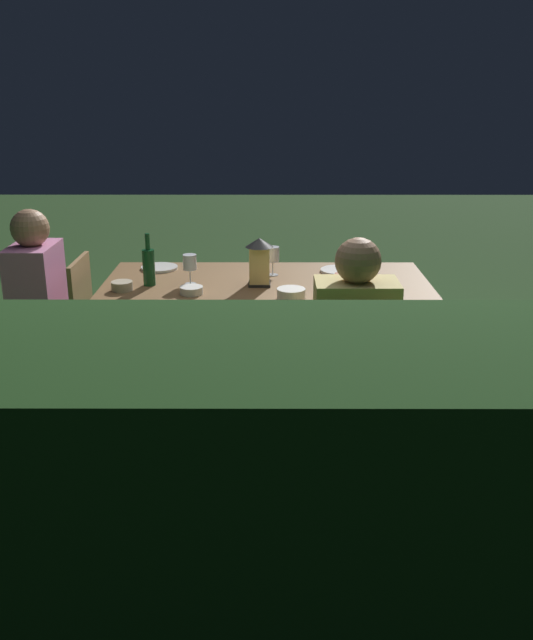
# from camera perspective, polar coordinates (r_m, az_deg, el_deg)

# --- Properties ---
(ground_plane) EXTENTS (16.00, 16.00, 0.00)m
(ground_plane) POSITION_cam_1_polar(r_m,az_deg,el_deg) (4.17, -0.00, -6.69)
(ground_plane) COLOR #26471E
(dining_table) EXTENTS (1.83, 0.94, 0.73)m
(dining_table) POSITION_cam_1_polar(r_m,az_deg,el_deg) (3.93, -0.00, 2.32)
(dining_table) COLOR brown
(dining_table) RESTS_ON ground
(chair_head_far) EXTENTS (0.40, 0.42, 0.87)m
(chair_head_far) POSITION_cam_1_polar(r_m,az_deg,el_deg) (4.16, -16.26, -0.36)
(chair_head_far) COLOR #937047
(chair_head_far) RESTS_ON ground
(person_in_pink) EXTENTS (0.48, 0.38, 1.15)m
(person_in_pink) POSITION_cam_1_polar(r_m,az_deg,el_deg) (4.17, -19.03, 1.62)
(person_in_pink) COLOR #C675A3
(person_in_pink) RESTS_ON ground
(chair_side_right_a) EXTENTS (0.42, 0.40, 0.87)m
(chair_side_right_a) POSITION_cam_1_polar(r_m,az_deg,el_deg) (3.21, 7.36, -5.47)
(chair_side_right_a) COLOR #937047
(chair_side_right_a) RESTS_ON ground
(person_in_mustard) EXTENTS (0.38, 0.47, 1.15)m
(person_in_mustard) POSITION_cam_1_polar(r_m,az_deg,el_deg) (3.34, 7.07, -1.70)
(person_in_mustard) COLOR tan
(person_in_mustard) RESTS_ON ground
(chair_side_right_b) EXTENTS (0.42, 0.40, 0.87)m
(chair_side_right_b) POSITION_cam_1_polar(r_m,az_deg,el_deg) (3.22, -7.43, -5.45)
(chair_side_right_b) COLOR #937047
(chair_side_right_b) RESTS_ON ground
(lantern_centerpiece) EXTENTS (0.15, 0.15, 0.27)m
(lantern_centerpiece) POSITION_cam_1_polar(r_m,az_deg,el_deg) (3.84, -0.58, 5.01)
(lantern_centerpiece) COLOR black
(lantern_centerpiece) RESTS_ON dining_table
(green_bottle_on_table) EXTENTS (0.07, 0.07, 0.29)m
(green_bottle_on_table) POSITION_cam_1_polar(r_m,az_deg,el_deg) (3.90, -9.60, 4.38)
(green_bottle_on_table) COLOR #144723
(green_bottle_on_table) RESTS_ON dining_table
(wine_glass_a) EXTENTS (0.08, 0.08, 0.17)m
(wine_glass_a) POSITION_cam_1_polar(r_m,az_deg,el_deg) (3.88, -6.30, 4.60)
(wine_glass_a) COLOR silver
(wine_glass_a) RESTS_ON dining_table
(wine_glass_b) EXTENTS (0.08, 0.08, 0.17)m
(wine_glass_b) POSITION_cam_1_polar(r_m,az_deg,el_deg) (4.04, 0.52, 5.29)
(wine_glass_b) COLOR silver
(wine_glass_b) RESTS_ON dining_table
(wine_glass_c) EXTENTS (0.08, 0.08, 0.17)m
(wine_glass_c) POSITION_cam_1_polar(r_m,az_deg,el_deg) (4.02, 8.50, 5.00)
(wine_glass_c) COLOR silver
(wine_glass_c) RESTS_ON dining_table
(plate_a) EXTENTS (0.22, 0.22, 0.01)m
(plate_a) POSITION_cam_1_polar(r_m,az_deg,el_deg) (4.26, -8.75, 4.25)
(plate_a) COLOR silver
(plate_a) RESTS_ON dining_table
(plate_b) EXTENTS (0.23, 0.23, 0.01)m
(plate_b) POSITION_cam_1_polar(r_m,az_deg,el_deg) (4.17, 6.00, 4.05)
(plate_b) COLOR white
(plate_b) RESTS_ON dining_table
(bowl_olives) EXTENTS (0.12, 0.12, 0.04)m
(bowl_olives) POSITION_cam_1_polar(r_m,az_deg,el_deg) (3.72, -6.15, 2.46)
(bowl_olives) COLOR silver
(bowl_olives) RESTS_ON dining_table
(bowl_bread) EXTENTS (0.13, 0.13, 0.06)m
(bowl_bread) POSITION_cam_1_polar(r_m,az_deg,el_deg) (3.91, 6.50, 3.38)
(bowl_bread) COLOR #9E5138
(bowl_bread) RESTS_ON dining_table
(bowl_salad) EXTENTS (0.15, 0.15, 0.06)m
(bowl_salad) POSITION_cam_1_polar(r_m,az_deg,el_deg) (3.61, 2.02, 2.17)
(bowl_salad) COLOR silver
(bowl_salad) RESTS_ON dining_table
(bowl_dip) EXTENTS (0.12, 0.12, 0.05)m
(bowl_dip) POSITION_cam_1_polar(r_m,az_deg,el_deg) (3.85, -11.74, 2.77)
(bowl_dip) COLOR #BCAD8E
(bowl_dip) RESTS_ON dining_table
(hedge_backdrop) EXTENTS (4.87, 0.69, 1.22)m
(hedge_backdrop) POSITION_cam_1_polar(r_m,az_deg,el_deg) (1.93, -0.18, -19.12)
(hedge_backdrop) COLOR #1E4219
(hedge_backdrop) RESTS_ON ground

